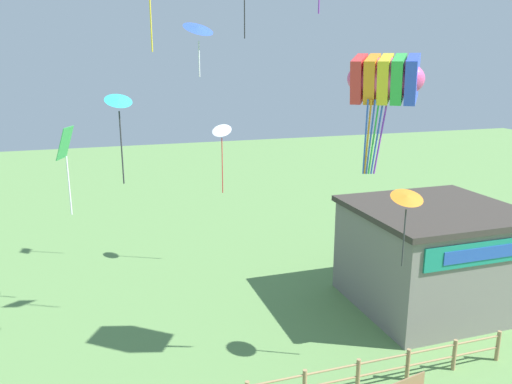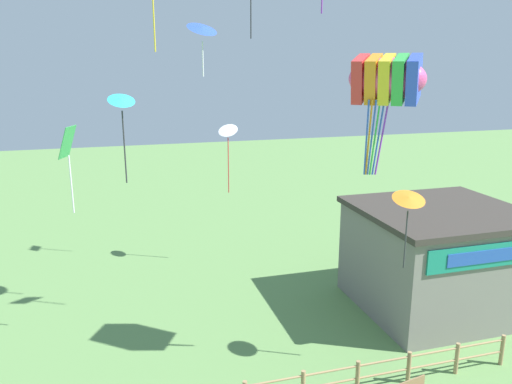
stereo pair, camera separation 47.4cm
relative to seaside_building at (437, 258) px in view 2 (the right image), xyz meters
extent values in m
cylinder|color=#9E7F56|center=(-5.95, -4.44, -1.65)|extent=(0.14, 0.14, 1.13)
cylinder|color=#9E7F56|center=(-4.11, -4.44, -1.65)|extent=(0.14, 0.14, 1.13)
cylinder|color=#9E7F56|center=(-2.26, -4.44, -1.65)|extent=(0.14, 0.14, 1.13)
cylinder|color=#9E7F56|center=(-0.42, -4.44, -1.65)|extent=(0.14, 0.14, 1.13)
cylinder|color=#9E7F56|center=(-8.72, -4.44, -1.25)|extent=(16.62, 0.07, 0.07)
cube|color=slate|center=(0.00, 0.01, -0.13)|extent=(6.30, 5.87, 4.16)
cube|color=#38332D|center=(0.00, 0.01, 2.06)|extent=(6.60, 6.17, 0.24)
cube|color=#197F6B|center=(0.00, -2.97, 1.24)|extent=(5.35, 0.08, 0.90)
cube|color=#234CAD|center=(0.00, -3.02, 1.24)|extent=(3.78, 0.04, 0.50)
ellipsoid|color=#E54C8C|center=(-4.77, -3.07, 7.52)|extent=(2.76, 2.64, 1.51)
cube|color=red|center=(-5.39, -2.57, 7.52)|extent=(1.22, 1.40, 1.54)
cube|color=orange|center=(-5.08, -2.82, 7.52)|extent=(1.22, 1.40, 1.54)
cube|color=yellow|center=(-4.77, -3.07, 7.52)|extent=(1.22, 1.40, 1.54)
cube|color=green|center=(-4.46, -3.32, 7.52)|extent=(1.22, 1.40, 1.54)
cube|color=blue|center=(-4.15, -3.56, 7.52)|extent=(1.22, 1.40, 1.54)
cylinder|color=blue|center=(-5.40, -3.16, 5.75)|extent=(0.21, 0.37, 2.35)
cylinder|color=orange|center=(-5.33, -3.19, 5.75)|extent=(0.15, 0.39, 2.35)
cylinder|color=blue|center=(-5.25, -3.22, 5.75)|extent=(0.09, 0.39, 2.35)
cylinder|color=green|center=(-5.16, -3.24, 5.75)|extent=(0.09, 0.39, 2.35)
cylinder|color=blue|center=(-5.05, -3.26, 5.75)|extent=(0.15, 0.39, 2.35)
cylinder|color=purple|center=(-4.94, -3.27, 5.75)|extent=(0.21, 0.37, 2.35)
cone|color=#2DB2C6|center=(-12.51, 0.77, 6.80)|extent=(1.08, 1.02, 0.48)
cylinder|color=#2D2D33|center=(-12.51, 0.77, 5.18)|extent=(0.05, 0.05, 2.50)
cube|color=green|center=(-14.23, -0.60, 5.63)|extent=(0.58, 0.81, 0.98)
cylinder|color=white|center=(-14.23, -0.60, 4.29)|extent=(0.05, 0.05, 1.86)
cone|color=white|center=(-7.36, 7.25, 4.82)|extent=(1.29, 1.25, 0.59)
cylinder|color=red|center=(-7.36, 7.25, 3.02)|extent=(0.05, 0.05, 2.82)
cylinder|color=black|center=(-6.35, 6.57, 10.16)|extent=(0.05, 0.05, 2.08)
cone|color=orange|center=(-3.97, -3.50, 3.82)|extent=(1.21, 1.18, 0.43)
cylinder|color=#333338|center=(-3.97, -3.50, 2.42)|extent=(0.05, 0.05, 1.96)
cylinder|color=yellow|center=(-11.28, 1.02, 9.34)|extent=(0.05, 0.05, 1.96)
cone|color=blue|center=(-9.46, 2.13, 9.24)|extent=(1.43, 1.38, 0.59)
cylinder|color=silver|center=(-9.46, 2.13, 8.14)|extent=(0.05, 0.05, 1.28)
camera|label=1|loc=(-13.36, -16.69, 7.93)|focal=35.00mm
camera|label=2|loc=(-12.90, -16.83, 7.93)|focal=35.00mm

